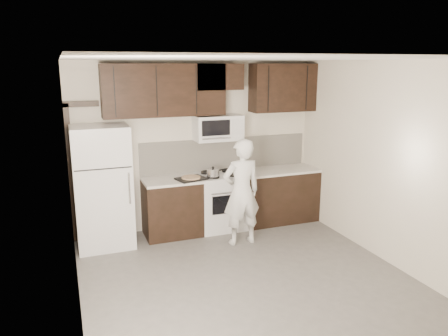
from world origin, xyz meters
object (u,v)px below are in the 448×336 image
stove (221,201)px  refrigerator (103,187)px  person (242,192)px  microwave (218,128)px

stove → refrigerator: bearing=-178.5°
stove → person: person is taller
person → stove: bearing=-86.1°
stove → microwave: size_ratio=1.24×
person → microwave: bearing=-87.0°
stove → microwave: 1.20m
refrigerator → person: bearing=-18.6°
stove → person: size_ratio=0.59×
stove → microwave: bearing=90.1°
microwave → person: bearing=-84.7°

